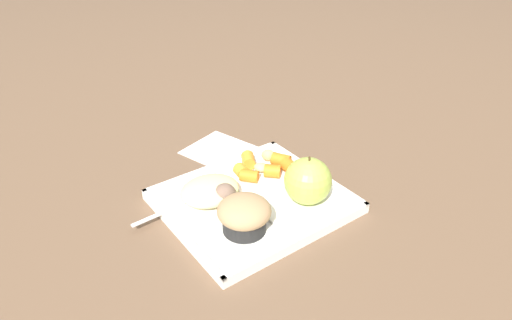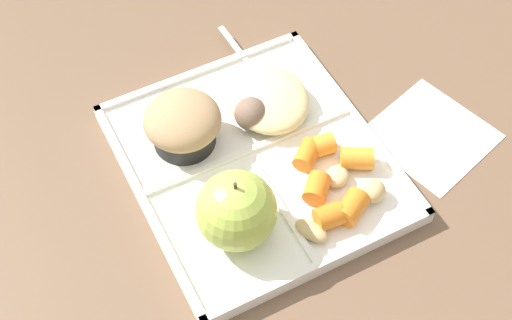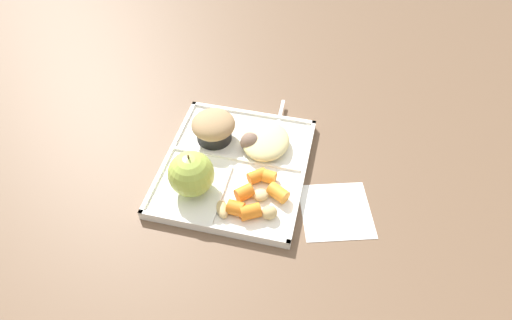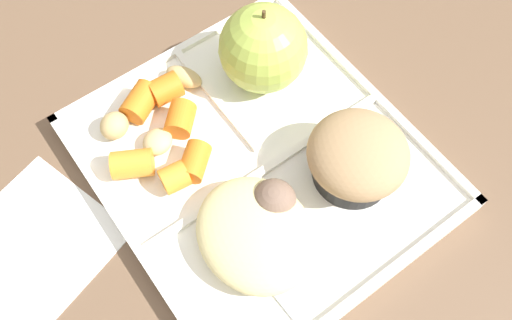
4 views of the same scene
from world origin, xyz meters
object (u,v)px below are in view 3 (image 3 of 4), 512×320
at_px(lunch_tray, 235,167).
at_px(plastic_fork, 276,130).
at_px(green_apple, 191,174).
at_px(bran_muffin, 214,127).

height_order(lunch_tray, plastic_fork, lunch_tray).
xyz_separation_m(green_apple, plastic_fork, (0.19, -0.12, -0.04)).
relative_size(green_apple, bran_muffin, 1.04).
xyz_separation_m(bran_muffin, plastic_fork, (0.05, -0.12, -0.03)).
height_order(bran_muffin, plastic_fork, bran_muffin).
height_order(green_apple, plastic_fork, green_apple).
relative_size(lunch_tray, plastic_fork, 1.88).
bearing_deg(bran_muffin, green_apple, -180.00).
height_order(green_apple, bran_muffin, green_apple).
distance_m(lunch_tray, bran_muffin, 0.09).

